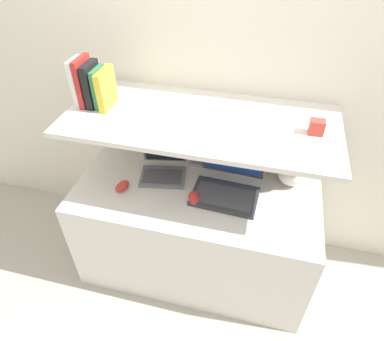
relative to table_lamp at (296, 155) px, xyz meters
The scene contains 17 objects.
ground_plane 1.19m from the table_lamp, 133.73° to the right, with size 12.00×12.00×0.00m, color #B2AD9E.
wall_back 0.63m from the table_lamp, 157.93° to the left, with size 6.00×0.05×2.40m.
desk 0.79m from the table_lamp, 159.10° to the right, with size 1.42×0.70×0.70m.
back_riser 0.65m from the table_lamp, 162.27° to the left, with size 1.42×0.04×1.12m.
shelf 0.58m from the table_lamp, 166.55° to the right, with size 1.42×0.63×0.03m.
table_lamp is the anchor object (origin of this frame).
laptop_large 0.42m from the table_lamp, 154.65° to the right, with size 0.39×0.35×0.25m.
laptop_small 0.78m from the table_lamp, behind, with size 0.31×0.29×0.20m.
computer_mouse 0.62m from the table_lamp, 151.11° to the right, with size 0.09×0.12×0.04m.
second_mouse 1.01m from the table_lamp, 162.69° to the right, with size 0.09×0.11×0.04m.
router_box 0.59m from the table_lamp, behind, with size 0.10×0.08×0.15m.
book_white 1.25m from the table_lamp, behind, with size 0.03×0.12×0.25m.
book_red 1.21m from the table_lamp, behind, with size 0.03×0.15×0.26m.
book_black 1.17m from the table_lamp, behind, with size 0.04×0.14×0.23m.
book_green 1.13m from the table_lamp, behind, with size 0.03×0.13×0.21m.
book_yellow 1.09m from the table_lamp, behind, with size 0.04×0.17×0.21m.
shelf_gadget 0.30m from the table_lamp, 69.90° to the right, with size 0.07×0.06×0.07m.
Camera 1 is at (0.33, -1.06, 2.07)m, focal length 32.00 mm.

